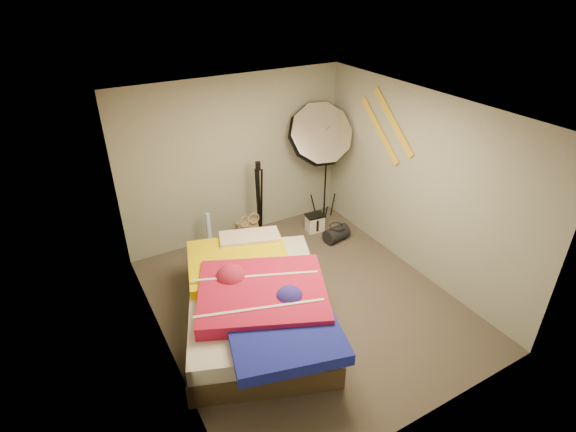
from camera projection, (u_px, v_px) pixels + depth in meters
floor at (304, 302)px, 5.79m from camera, size 4.00×4.00×0.00m
ceiling at (309, 111)px, 4.56m from camera, size 4.00×4.00×0.00m
wall_back at (236, 160)px, 6.69m from camera, size 3.50×0.00×3.50m
wall_front at (435, 323)px, 3.67m from camera, size 3.50×0.00×3.50m
wall_left at (155, 261)px, 4.43m from camera, size 0.00×4.00×4.00m
wall_right at (419, 185)px, 5.93m from camera, size 0.00×4.00×4.00m
tote_bag at (248, 231)px, 6.97m from camera, size 0.38×0.21×0.38m
wrapping_roll at (209, 233)px, 6.68m from camera, size 0.12×0.19×0.62m
camera_case at (315, 223)px, 7.27m from camera, size 0.29×0.22×0.27m
duffel_bag at (336, 234)px, 7.02m from camera, size 0.42×0.30×0.24m
wall_stripe_upper at (393, 122)px, 6.03m from camera, size 0.02×0.91×0.78m
wall_stripe_lower at (380, 131)px, 6.32m from camera, size 0.02×0.91×0.78m
bed at (257, 301)px, 5.30m from camera, size 2.27×2.77×0.66m
photo_umbrella at (319, 135)px, 6.86m from camera, size 1.34×1.06×2.11m
camera_tripod at (259, 196)px, 6.78m from camera, size 0.09×0.09×1.30m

